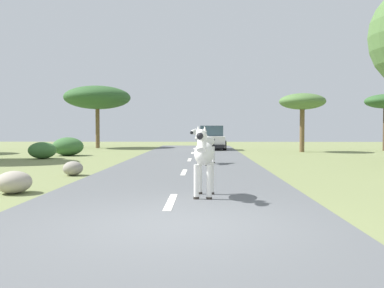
% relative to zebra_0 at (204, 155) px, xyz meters
% --- Properties ---
extents(ground_plane, '(90.00, 90.00, 0.00)m').
position_rel_zebra_0_xyz_m(ground_plane, '(-0.42, -2.62, -0.98)').
color(ground_plane, olive).
extents(road, '(6.00, 64.00, 0.05)m').
position_rel_zebra_0_xyz_m(road, '(-0.68, -2.62, -0.96)').
color(road, '#56595B').
rests_on(road, ground_plane).
extents(lane_markings, '(0.16, 56.00, 0.01)m').
position_rel_zebra_0_xyz_m(lane_markings, '(-0.68, -3.62, -0.93)').
color(lane_markings, silver).
rests_on(lane_markings, road).
extents(zebra_0, '(0.53, 1.66, 1.57)m').
position_rel_zebra_0_xyz_m(zebra_0, '(0.00, 0.00, 0.00)').
color(zebra_0, silver).
rests_on(zebra_0, road).
extents(zebra_3, '(1.21, 1.39, 1.55)m').
position_rel_zebra_0_xyz_m(zebra_3, '(0.05, 9.19, -0.01)').
color(zebra_3, silver).
rests_on(zebra_3, road).
extents(car_0, '(2.06, 4.36, 1.74)m').
position_rel_zebra_0_xyz_m(car_0, '(0.58, 22.15, -0.14)').
color(car_0, white).
rests_on(car_0, road).
extents(tree_0, '(3.10, 3.10, 3.95)m').
position_rel_zebra_0_xyz_m(tree_0, '(6.66, 19.70, 2.37)').
color(tree_0, brown).
rests_on(tree_0, ground_plane).
extents(tree_5, '(5.35, 5.35, 5.04)m').
position_rel_zebra_0_xyz_m(tree_5, '(-8.62, 25.25, 3.10)').
color(tree_5, brown).
rests_on(tree_5, ground_plane).
extents(bush_2, '(1.45, 1.31, 0.87)m').
position_rel_zebra_0_xyz_m(bush_2, '(-8.41, 12.70, -0.55)').
color(bush_2, '#386633').
rests_on(bush_2, ground_plane).
extents(bush_3, '(1.78, 1.60, 1.07)m').
position_rel_zebra_0_xyz_m(bush_3, '(-7.87, 15.25, -0.45)').
color(bush_3, '#386633').
rests_on(bush_3, ground_plane).
extents(rock_0, '(0.83, 0.89, 0.54)m').
position_rel_zebra_0_xyz_m(rock_0, '(-4.57, 0.76, -0.71)').
color(rock_0, '#A89E8C').
rests_on(rock_0, ground_plane).
extents(rock_1, '(0.66, 0.68, 0.48)m').
position_rel_zebra_0_xyz_m(rock_1, '(-4.35, 4.72, -0.74)').
color(rock_1, gray).
rests_on(rock_1, ground_plane).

